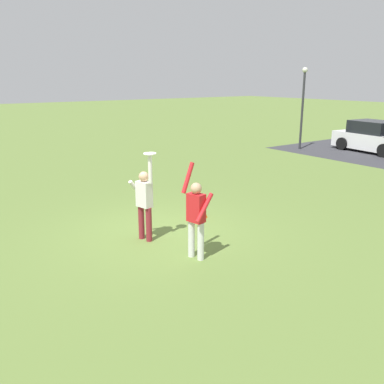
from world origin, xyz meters
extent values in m
plane|color=olive|center=(0.00, 0.00, 0.00)|extent=(120.00, 120.00, 0.00)
cylinder|color=maroon|center=(0.08, -0.55, 0.41)|extent=(0.14, 0.14, 0.82)
cylinder|color=maroon|center=(0.33, -0.49, 0.41)|extent=(0.14, 0.14, 0.82)
cube|color=silver|center=(0.21, -0.52, 1.12)|extent=(0.40, 0.30, 0.60)
sphere|color=tan|center=(0.21, -0.52, 1.53)|extent=(0.23, 0.23, 0.23)
cylinder|color=silver|center=(-0.01, -0.57, 1.17)|extent=(0.18, 0.49, 0.58)
cylinder|color=silver|center=(0.42, -0.47, 1.75)|extent=(0.09, 0.09, 0.66)
cylinder|color=silver|center=(1.87, -0.13, 0.41)|extent=(0.14, 0.14, 0.82)
cylinder|color=silver|center=(1.62, -0.19, 0.41)|extent=(0.14, 0.14, 0.82)
cube|color=red|center=(1.74, -0.16, 1.12)|extent=(0.40, 0.30, 0.60)
sphere|color=tan|center=(1.74, -0.16, 1.53)|extent=(0.23, 0.23, 0.23)
cylinder|color=red|center=(1.96, -0.11, 1.17)|extent=(0.18, 0.49, 0.58)
cylinder|color=red|center=(1.52, -0.21, 1.72)|extent=(0.15, 0.35, 0.64)
cylinder|color=white|center=(0.42, -0.47, 2.09)|extent=(0.28, 0.28, 0.02)
cube|color=white|center=(-3.50, 15.16, 0.55)|extent=(4.28, 2.25, 0.80)
cube|color=black|center=(-3.65, 15.17, 1.27)|extent=(2.27, 1.87, 0.64)
cylinder|color=black|center=(-2.34, 14.11, 0.33)|extent=(0.68, 0.29, 0.66)
cylinder|color=black|center=(-4.66, 16.20, 0.33)|extent=(0.68, 0.29, 0.66)
cylinder|color=black|center=(-4.86, 14.39, 0.33)|extent=(0.68, 0.29, 0.66)
cylinder|color=#2D2D33|center=(-6.35, 12.77, 2.00)|extent=(0.12, 0.12, 4.00)
sphere|color=silver|center=(-6.35, 12.77, 4.12)|extent=(0.28, 0.28, 0.28)
cone|color=orange|center=(-0.30, 1.57, 0.16)|extent=(0.26, 0.26, 0.32)
camera|label=1|loc=(8.28, -4.98, 3.69)|focal=38.73mm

